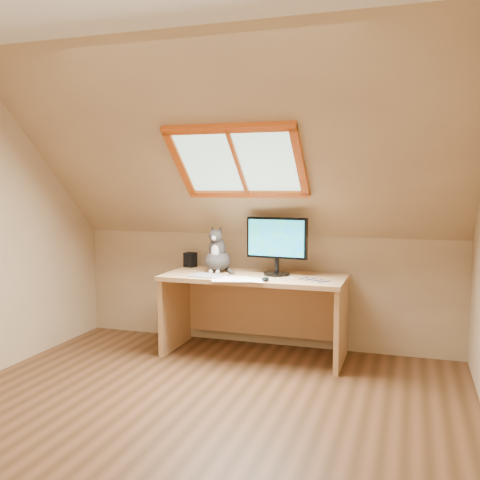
% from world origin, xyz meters
% --- Properties ---
extents(ground, '(3.50, 3.50, 0.00)m').
position_xyz_m(ground, '(0.00, 0.00, 0.00)').
color(ground, brown).
rests_on(ground, ground).
extents(room_shell, '(3.52, 3.52, 2.41)m').
position_xyz_m(room_shell, '(0.00, -0.09, 1.43)').
color(room_shell, tan).
rests_on(room_shell, ground).
extents(desk, '(1.52, 0.67, 0.69)m').
position_xyz_m(desk, '(0.03, 1.45, 0.48)').
color(desk, tan).
rests_on(desk, ground).
extents(monitor, '(0.53, 0.22, 0.49)m').
position_xyz_m(monitor, '(0.21, 1.44, 0.97)').
color(monitor, black).
rests_on(monitor, desk).
extents(cat, '(0.23, 0.28, 0.41)m').
position_xyz_m(cat, '(-0.32, 1.45, 0.84)').
color(cat, '#403A38').
rests_on(cat, desk).
extents(desk_speaker, '(0.11, 0.11, 0.13)m').
position_xyz_m(desk_speaker, '(-0.66, 1.63, 0.76)').
color(desk_speaker, black).
rests_on(desk_speaker, desk).
extents(graphics_tablet, '(0.30, 0.24, 0.01)m').
position_xyz_m(graphics_tablet, '(-0.31, 1.19, 0.70)').
color(graphics_tablet, '#B2B2B7').
rests_on(graphics_tablet, desk).
extents(mouse, '(0.06, 0.10, 0.03)m').
position_xyz_m(mouse, '(0.20, 1.12, 0.71)').
color(mouse, black).
rests_on(mouse, desk).
extents(papers, '(0.35, 0.30, 0.01)m').
position_xyz_m(papers, '(-0.01, 1.12, 0.70)').
color(papers, white).
rests_on(papers, desk).
extents(cables, '(0.51, 0.26, 0.01)m').
position_xyz_m(cables, '(0.46, 1.26, 0.70)').
color(cables, silver).
rests_on(cables, desk).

